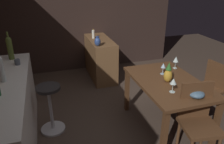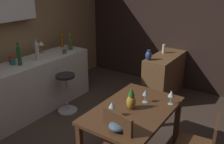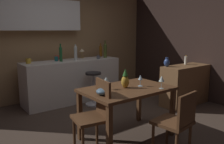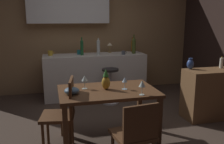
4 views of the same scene
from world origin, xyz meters
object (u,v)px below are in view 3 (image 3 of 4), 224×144
Objects in this scene: counter_lamp at (82,51)px; wine_bottle_amber at (101,50)px; fruit_bowl at (103,91)px; cup_slate at (98,57)px; wine_glass_center at (106,80)px; cup_red at (57,58)px; cup_mustard at (28,61)px; wine_glass_right at (140,78)px; pineapple_centerpiece at (125,80)px; dining_table at (127,94)px; chair_near_window at (95,114)px; wine_bottle_clear at (76,52)px; wine_bottle_green at (61,53)px; wine_bottle_olive at (105,50)px; vase_ceramic_blue at (167,62)px; bar_stool at (93,88)px; sideboard_cabinet at (185,85)px; cup_teal at (56,59)px; pillar_candle_tall at (186,60)px; wine_glass_left at (162,79)px; chair_by_doorway at (177,121)px.

wine_bottle_amber is at bearing 0.77° from counter_lamp.
cup_slate is (1.24, 1.96, 0.16)m from fruit_bowl.
wine_glass_center is 0.82× the size of counter_lamp.
cup_mustard is at bearing -168.99° from cup_red.
wine_bottle_amber is 2.47× the size of cup_mustard.
cup_red is (-0.27, 2.29, 0.09)m from wine_glass_right.
cup_mustard is at bearing 107.93° from pineapple_centerpiece.
wine_glass_center is at bearing 157.62° from dining_table.
wine_bottle_amber is (1.68, 2.33, 0.53)m from chair_near_window.
chair_near_window is 5.24× the size of wine_glass_center.
chair_near_window is 2.30m from wine_bottle_clear.
wine_bottle_clear is at bearing 167.12° from cup_slate.
wine_bottle_olive reaches higher than wine_bottle_green.
wine_glass_right is (0.80, 0.03, 0.35)m from chair_near_window.
wine_bottle_green is at bearing -10.64° from cup_mustard.
pineapple_centerpiece is at bearing 121.70° from dining_table.
vase_ceramic_blue is (1.60, -1.43, -0.17)m from wine_bottle_green.
wine_bottle_green is (-0.29, 2.05, 0.21)m from wine_glass_right.
bar_stool is 1.38m from cup_mustard.
dining_table is 4.62× the size of pineapple_centerpiece.
sideboard_cabinet is at bearing -35.34° from bar_stool.
pineapple_centerpiece is at bearing -113.03° from cup_slate.
pineapple_centerpiece is at bearing 13.20° from fruit_bowl.
wine_bottle_olive is (-0.93, 1.56, 0.67)m from sideboard_cabinet.
pineapple_centerpiece is at bearing -168.64° from sideboard_cabinet.
cup_teal is (-1.15, 0.14, -0.13)m from wine_bottle_olive.
pillar_candle_tall is at bearing -38.93° from cup_red.
cup_red is (-0.03, 2.23, 0.09)m from pineapple_centerpiece.
pineapple_centerpiece is (0.56, 0.09, 0.34)m from chair_near_window.
pillar_candle_tall is at bearing -30.76° from bar_stool.
pineapple_centerpiece reaches higher than fruit_bowl.
wine_glass_left is 1.48m from vase_ceramic_blue.
wine_bottle_clear reaches higher than chair_near_window.
chair_near_window is 4.30× the size of counter_lamp.
wine_glass_left is at bearing 62.55° from chair_by_doorway.
chair_near_window is at bearing -128.30° from wine_bottle_olive.
vase_ceramic_blue is (0.50, -1.40, -0.18)m from wine_bottle_olive.
chair_near_window is 5.10× the size of wine_glass_left.
cup_teal is at bearing 162.00° from wine_bottle_clear.
wine_bottle_amber reaches higher than vase_ceramic_blue.
pillar_candle_tall is (0.12, 0.10, 0.50)m from sideboard_cabinet.
wine_bottle_olive reaches higher than cup_mustard.
cup_slate is (0.82, -0.37, -0.01)m from cup_red.
wine_glass_left is 0.93× the size of pillar_candle_tall.
wine_bottle_amber is at bearing 72.01° from chair_by_doorway.
sideboard_cabinet is at bearing -37.97° from wine_bottle_green.
wine_bottle_amber is at bearing 115.13° from sideboard_cabinet.
wine_glass_left is at bearing -16.21° from fruit_bowl.
wine_bottle_green reaches higher than pillar_candle_tall.
cup_teal is at bearing 85.36° from wine_glass_center.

